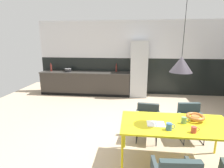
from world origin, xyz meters
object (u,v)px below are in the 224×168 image
Objects in this scene: refrigerator_column at (139,69)px; cooking_pot at (68,70)px; bottle_spice_small at (51,68)px; pendant_lamp_over_table_near at (181,64)px; armchair_near_window at (191,117)px; open_book at (156,124)px; fruit_bowl at (195,117)px; armchair_by_stool at (148,116)px; mug_tall_blue at (194,130)px; mug_dark_espresso at (184,120)px; dining_table at (176,126)px; bottle_vinegar_dark at (116,68)px; mug_glass_clear at (169,127)px.

refrigerator_column is 2.71m from cooking_pot.
pendant_lamp_over_table_near reaches higher than bottle_spice_small.
bottle_spice_small reaches higher than armchair_near_window.
open_book is 0.85× the size of bottle_spice_small.
fruit_bowl is 1.10× the size of open_book.
open_book is (0.05, -0.87, 0.26)m from armchair_by_stool.
armchair_by_stool is 2.45× the size of fruit_bowl.
mug_dark_espresso reaches higher than mug_tall_blue.
dining_table is 14.38× the size of mug_tall_blue.
armchair_near_window is 2.36× the size of bottle_vinegar_dark.
armchair_by_stool is 5.71× the size of mug_dark_espresso.
dining_table is 4.99m from cooking_pot.
bottle_spice_small is (-4.23, 3.70, 0.21)m from fruit_bowl.
bottle_spice_small is at bearing 132.18° from open_book.
mug_glass_clear is 0.95m from pendant_lamp_over_table_near.
cooking_pot reaches higher than mug_tall_blue.
mug_dark_espresso and mug_glass_clear have the same top height.
cooking_pot is at bearing -40.75° from armchair_by_stool.
armchair_near_window is (0.51, 0.89, -0.22)m from dining_table.
fruit_bowl is 2.34× the size of mug_dark_espresso.
mug_tall_blue is at bearing -45.40° from bottle_spice_small.
armchair_by_stool is 4.15m from cooking_pot.
armchair_by_stool is at bearing 117.79° from mug_tall_blue.
armchair_by_stool is at bearing 115.95° from pendant_lamp_over_table_near.
armchair_by_stool is at bearing 138.13° from fruit_bowl.
fruit_bowl is 1.22× the size of cooking_pot.
refrigerator_column is 3.96m from open_book.
armchair_by_stool is (-0.89, -0.09, 0.01)m from armchair_near_window.
cooking_pot is at bearing 129.51° from mug_tall_blue.
mug_dark_espresso is (0.12, 0.02, 0.10)m from dining_table.
mug_tall_blue is 0.11× the size of pendant_lamp_over_table_near.
bottle_spice_small reaches higher than mug_dark_espresso.
refrigerator_column is at bearing 97.15° from dining_table.
open_book is (-0.85, -0.96, 0.27)m from armchair_near_window.
refrigerator_column is 3.20m from armchair_near_window.
mug_tall_blue is 0.38× the size of bottle_vinegar_dark.
pendant_lamp_over_table_near is (0.16, 0.25, 0.90)m from mug_glass_clear.
mug_dark_espresso reaches higher than fruit_bowl.
mug_dark_espresso is 0.38m from mug_glass_clear.
armchair_near_window is at bearing -38.38° from cooking_pot.
refrigerator_column is 15.12× the size of mug_glass_clear.
armchair_near_window is 1.58m from pendant_lamp_over_table_near.
open_book is 1.10× the size of cooking_pot.
refrigerator_column is 3.82m from fruit_bowl.
armchair_by_stool is 6.07× the size of mug_tall_blue.
armchair_near_window is 1.02× the size of armchair_by_stool.
dining_table is at bearing 123.98° from mug_tall_blue.
armchair_by_stool is at bearing 102.14° from mug_glass_clear.
fruit_bowl is (0.34, 0.15, 0.10)m from dining_table.
open_book is at bearing 99.59° from armchair_by_stool.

